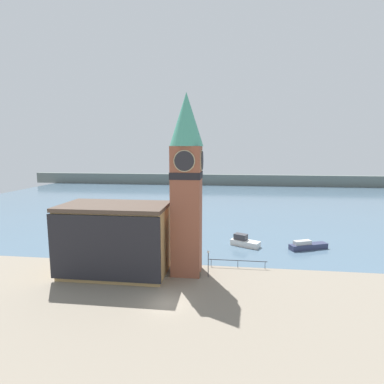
# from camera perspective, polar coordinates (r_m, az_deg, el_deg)

# --- Properties ---
(ground_plane) EXTENTS (160.00, 160.00, 0.00)m
(ground_plane) POSITION_cam_1_polar(r_m,az_deg,el_deg) (35.35, -4.88, -20.46)
(ground_plane) COLOR gray
(water) EXTENTS (160.00, 120.00, 0.00)m
(water) POSITION_cam_1_polar(r_m,az_deg,el_deg) (103.48, 3.28, -1.24)
(water) COLOR slate
(water) RESTS_ON ground_plane
(far_shoreline) EXTENTS (180.00, 3.00, 5.00)m
(far_shoreline) POSITION_cam_1_polar(r_m,az_deg,el_deg) (142.76, 4.34, 2.37)
(far_shoreline) COLOR slate
(far_shoreline) RESTS_ON water
(pier_railing) EXTENTS (8.29, 0.08, 1.09)m
(pier_railing) POSITION_cam_1_polar(r_m,az_deg,el_deg) (44.62, 8.73, -12.92)
(pier_railing) COLOR #232328
(pier_railing) RESTS_ON ground_plane
(clock_tower) EXTENTS (4.43, 4.43, 24.13)m
(clock_tower) POSITION_cam_1_polar(r_m,az_deg,el_deg) (39.68, -1.04, 2.26)
(clock_tower) COLOR brown
(clock_tower) RESTS_ON ground_plane
(pier_building) EXTENTS (14.36, 7.94, 9.59)m
(pier_building) POSITION_cam_1_polar(r_m,az_deg,el_deg) (42.43, -14.46, -8.67)
(pier_building) COLOR tan
(pier_building) RESTS_ON ground_plane
(boat_near) EXTENTS (5.33, 4.03, 2.03)m
(boat_near) POSITION_cam_1_polar(r_m,az_deg,el_deg) (54.27, 9.91, -9.29)
(boat_near) COLOR silver
(boat_near) RESTS_ON water
(boat_far) EXTENTS (6.83, 3.90, 1.59)m
(boat_far) POSITION_cam_1_polar(r_m,az_deg,el_deg) (55.38, 21.09, -9.52)
(boat_far) COLOR #333856
(boat_far) RESTS_ON water
(mooring_bollard_near) EXTENTS (0.31, 0.31, 0.76)m
(mooring_bollard_near) POSITION_cam_1_polar(r_m,az_deg,el_deg) (41.34, 1.46, -15.37)
(mooring_bollard_near) COLOR brown
(mooring_bollard_near) RESTS_ON ground_plane
(lamp_post) EXTENTS (0.32, 0.32, 3.66)m
(lamp_post) POSITION_cam_1_polar(r_m,az_deg,el_deg) (40.61, 3.12, -12.52)
(lamp_post) COLOR #2D2D33
(lamp_post) RESTS_ON ground_plane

